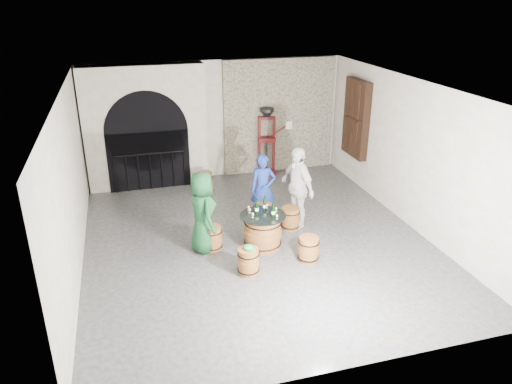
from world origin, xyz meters
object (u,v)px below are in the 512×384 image
object	(u,v)px
barrel_stool_far	(263,214)
wine_bottle_right	(265,205)
barrel_stool_right	(291,218)
barrel_stool_near_right	(308,249)
wine_bottle_center	(273,211)
person_white	(297,187)
person_green	(203,212)
side_barrel	(205,183)
barrel_stool_left	(212,238)
person_blue	(263,188)
barrel_table	(263,231)
wine_bottle_left	(257,208)
barrel_stool_near_left	(248,261)
corking_press	(267,136)

from	to	relation	value
barrel_stool_far	wine_bottle_right	bearing A→B (deg)	-104.13
barrel_stool_right	barrel_stool_near_right	bearing A→B (deg)	-95.10
wine_bottle_center	person_white	bearing A→B (deg)	47.28
barrel_stool_far	wine_bottle_right	size ratio (longest dim) A/B	1.55
person_green	side_barrel	size ratio (longest dim) A/B	2.84
barrel_stool_left	barrel_stool_far	size ratio (longest dim) A/B	1.00
barrel_stool_far	barrel_stool_right	distance (m)	0.64
barrel_stool_near_right	person_green	world-z (taller)	person_green
person_blue	side_barrel	world-z (taller)	person_blue
barrel_table	wine_bottle_left	distance (m)	0.51
barrel_table	person_blue	distance (m)	1.33
person_white	barrel_stool_near_left	bearing A→B (deg)	-59.59
barrel_stool_left	barrel_stool_far	world-z (taller)	same
barrel_stool_left	barrel_stool_near_right	bearing A→B (deg)	-28.91
barrel_stool_near_left	wine_bottle_right	world-z (taller)	wine_bottle_right
person_green	barrel_stool_far	bearing A→B (deg)	-71.83
barrel_stool_near_right	wine_bottle_center	xyz separation A→B (m)	(-0.53, 0.62, 0.60)
barrel_stool_right	wine_bottle_left	world-z (taller)	wine_bottle_left
barrel_stool_near_left	wine_bottle_right	distance (m)	1.40
barrel_stool_right	wine_bottle_left	xyz separation A→B (m)	(-0.92, -0.53, 0.60)
barrel_table	barrel_stool_right	size ratio (longest dim) A/B	1.85
person_white	corking_press	world-z (taller)	corking_press
barrel_stool_right	wine_bottle_center	size ratio (longest dim) A/B	1.55
barrel_stool_near_left	corking_press	world-z (taller)	corking_press
barrel_stool_near_left	wine_bottle_right	size ratio (longest dim) A/B	1.55
barrel_stool_near_right	barrel_stool_near_left	world-z (taller)	same
person_green	person_white	size ratio (longest dim) A/B	0.92
barrel_table	barrel_stool_left	distance (m)	1.04
barrel_stool_near_right	person_blue	xyz separation A→B (m)	(-0.34, 1.96, 0.53)
barrel_stool_near_left	corking_press	distance (m)	5.34
barrel_table	wine_bottle_right	bearing A→B (deg)	64.45
person_green	corking_press	world-z (taller)	corking_press
barrel_table	barrel_stool_far	size ratio (longest dim) A/B	1.85
barrel_table	side_barrel	world-z (taller)	barrel_table
barrel_table	side_barrel	bearing A→B (deg)	101.94
person_green	barrel_stool_near_right	bearing A→B (deg)	-126.97
barrel_table	person_blue	bearing A→B (deg)	73.37
barrel_table	wine_bottle_center	size ratio (longest dim) A/B	2.87
barrel_stool_far	wine_bottle_center	world-z (taller)	wine_bottle_center
wine_bottle_left	side_barrel	xyz separation A→B (m)	(-0.55, 2.97, -0.56)
barrel_stool_left	person_white	xyz separation A→B (m)	(2.01, 0.57, 0.66)
person_blue	barrel_stool_right	bearing A→B (deg)	-38.82
barrel_stool_far	person_green	distance (m)	1.77
person_green	person_white	world-z (taller)	person_white
barrel_stool_left	wine_bottle_right	world-z (taller)	wine_bottle_right
person_white	corking_press	size ratio (longest dim) A/B	0.95
person_blue	wine_bottle_center	size ratio (longest dim) A/B	4.82
person_blue	barrel_table	bearing A→B (deg)	-94.21
barrel_table	person_green	distance (m)	1.29
barrel_stool_right	side_barrel	size ratio (longest dim) A/B	0.85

